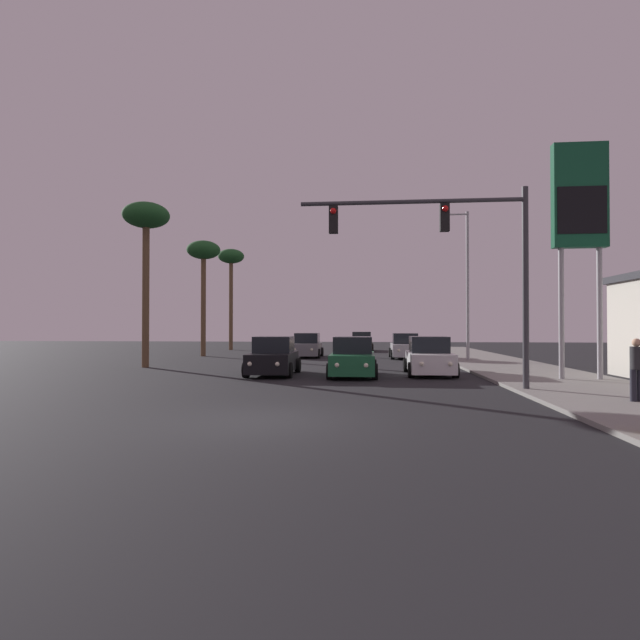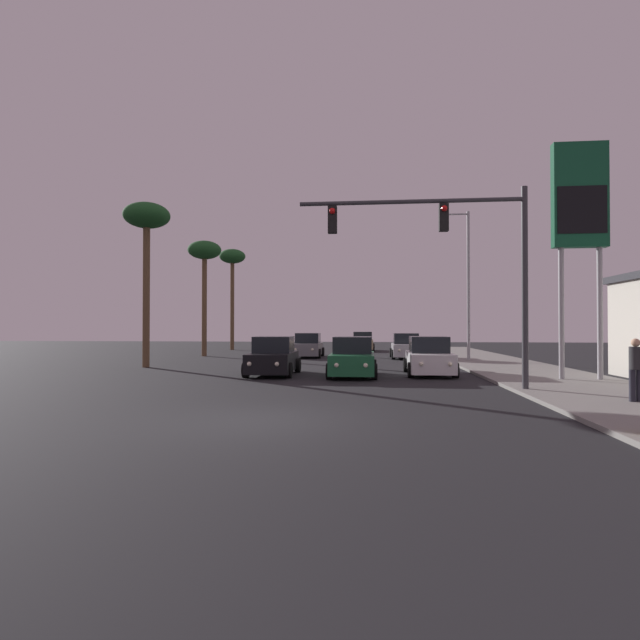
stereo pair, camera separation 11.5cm
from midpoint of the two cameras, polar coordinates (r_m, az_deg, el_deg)
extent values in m
plane|color=black|center=(11.40, -6.71, -11.38)|extent=(120.00, 120.00, 0.00)
cube|color=gray|center=(22.25, 24.22, -5.99)|extent=(5.00, 60.00, 0.12)
cube|color=silver|center=(22.40, 12.23, -4.67)|extent=(1.88, 4.23, 0.80)
cube|color=black|center=(22.52, 12.18, -2.74)|extent=(1.64, 2.03, 0.70)
cylinder|color=black|center=(21.04, 10.22, -5.64)|extent=(0.24, 0.64, 0.64)
cylinder|color=black|center=(21.27, 15.08, -5.57)|extent=(0.24, 0.64, 0.64)
cylinder|color=black|center=(23.63, 9.67, -5.11)|extent=(0.24, 0.64, 0.64)
cylinder|color=black|center=(23.83, 14.01, -5.06)|extent=(0.24, 0.64, 0.64)
sphere|color=#F2EACC|center=(20.24, 11.38, -4.94)|extent=(0.18, 0.18, 0.18)
sphere|color=#F2EACC|center=(20.38, 14.51, -4.90)|extent=(0.18, 0.18, 0.18)
cube|color=#B7B7BC|center=(33.99, 9.60, -3.36)|extent=(1.86, 4.22, 0.80)
cube|color=black|center=(34.12, 9.58, -2.09)|extent=(1.63, 2.02, 0.70)
cylinder|color=black|center=(32.65, 8.20, -3.92)|extent=(0.24, 0.64, 0.64)
cylinder|color=black|center=(32.79, 11.35, -3.90)|extent=(0.24, 0.64, 0.64)
cylinder|color=black|center=(35.25, 7.98, -3.70)|extent=(0.24, 0.64, 0.64)
cylinder|color=black|center=(35.38, 10.90, -3.68)|extent=(0.24, 0.64, 0.64)
sphere|color=#F2EACC|center=(31.84, 8.88, -3.44)|extent=(0.18, 0.18, 0.18)
sphere|color=#F2EACC|center=(31.93, 10.89, -3.43)|extent=(0.18, 0.18, 0.18)
cube|color=black|center=(22.00, -5.50, -4.76)|extent=(1.95, 4.26, 0.80)
cube|color=black|center=(22.11, -5.42, -2.79)|extent=(1.67, 2.06, 0.70)
cylinder|color=black|center=(20.94, -8.60, -5.66)|extent=(0.24, 0.64, 0.64)
cylinder|color=black|center=(20.59, -3.71, -5.75)|extent=(0.24, 0.64, 0.64)
cylinder|color=black|center=(23.47, -7.07, -5.14)|extent=(0.24, 0.64, 0.64)
cylinder|color=black|center=(23.15, -2.70, -5.21)|extent=(0.24, 0.64, 0.64)
sphere|color=#F2EACC|center=(20.05, -8.21, -4.99)|extent=(0.18, 0.18, 0.18)
sphere|color=#F2EACC|center=(19.82, -5.06, -5.05)|extent=(0.18, 0.18, 0.18)
cube|color=#195933|center=(21.32, 3.63, -4.88)|extent=(1.81, 4.21, 0.80)
cube|color=black|center=(21.42, 3.64, -2.86)|extent=(1.61, 2.01, 0.70)
cylinder|color=black|center=(20.09, 0.94, -5.88)|extent=(0.24, 0.64, 0.64)
cylinder|color=black|center=(20.03, 6.11, -5.89)|extent=(0.24, 0.64, 0.64)
cylinder|color=black|center=(22.67, 1.45, -5.30)|extent=(0.24, 0.64, 0.64)
cylinder|color=black|center=(22.63, 6.02, -5.31)|extent=(0.24, 0.64, 0.64)
sphere|color=#F2EACC|center=(19.22, 1.78, -5.18)|extent=(0.18, 0.18, 0.18)
sphere|color=#F2EACC|center=(19.19, 5.12, -5.18)|extent=(0.18, 0.18, 0.18)
cube|color=tan|center=(44.29, 4.71, -2.78)|extent=(1.81, 4.21, 0.80)
cube|color=black|center=(44.42, 4.71, -1.80)|extent=(1.61, 2.01, 0.70)
cylinder|color=black|center=(43.02, 3.49, -3.18)|extent=(0.24, 0.64, 0.64)
cylinder|color=black|center=(43.00, 5.89, -3.18)|extent=(0.24, 0.64, 0.64)
cylinder|color=black|center=(45.62, 3.60, -3.05)|extent=(0.24, 0.64, 0.64)
cylinder|color=black|center=(45.60, 5.86, -3.05)|extent=(0.24, 0.64, 0.64)
sphere|color=#F2EACC|center=(42.18, 3.92, -2.81)|extent=(0.18, 0.18, 0.18)
sphere|color=#F2EACC|center=(42.17, 5.44, -2.81)|extent=(0.18, 0.18, 0.18)
cube|color=slate|center=(34.69, -1.59, -3.32)|extent=(1.86, 4.22, 0.80)
cube|color=black|center=(34.81, -1.56, -2.08)|extent=(1.63, 2.02, 0.70)
cylinder|color=black|center=(33.53, -3.38, -3.85)|extent=(0.24, 0.64, 0.64)
cylinder|color=black|center=(33.31, -0.32, -3.87)|extent=(0.24, 0.64, 0.64)
cylinder|color=black|center=(36.11, -2.76, -3.63)|extent=(0.24, 0.64, 0.64)
cylinder|color=black|center=(35.90, 0.09, -3.65)|extent=(0.24, 0.64, 0.64)
sphere|color=#F2EACC|center=(32.66, -3.01, -3.39)|extent=(0.18, 0.18, 0.18)
sphere|color=#F2EACC|center=(32.52, -1.06, -3.40)|extent=(0.18, 0.18, 0.18)
cylinder|color=#38383D|center=(17.34, 22.26, 3.47)|extent=(0.20, 0.20, 6.50)
cylinder|color=#38383D|center=(17.11, 10.14, 13.16)|extent=(7.28, 0.14, 0.14)
cube|color=black|center=(17.11, 13.86, 11.28)|extent=(0.30, 0.24, 0.90)
sphere|color=red|center=(17.03, 13.93, 12.27)|extent=(0.20, 0.20, 0.20)
cube|color=black|center=(16.96, 1.35, 11.36)|extent=(0.30, 0.24, 0.90)
sphere|color=red|center=(16.88, 1.32, 12.36)|extent=(0.20, 0.20, 0.20)
cylinder|color=#99999E|center=(31.59, 16.42, 3.80)|extent=(0.18, 0.18, 9.00)
cylinder|color=#99999E|center=(32.11, 15.14, 11.58)|extent=(1.40, 0.10, 0.10)
ellipsoid|color=silver|center=(31.99, 13.88, 11.53)|extent=(0.50, 0.24, 0.20)
cylinder|color=#99999E|center=(21.11, 25.73, 0.70)|extent=(0.20, 0.20, 5.00)
cylinder|color=#99999E|center=(21.64, 29.20, 0.68)|extent=(0.20, 0.20, 5.00)
cube|color=#0F4C2D|center=(21.95, 27.41, 12.52)|extent=(2.00, 0.40, 4.00)
cube|color=black|center=(21.63, 27.63, 11.09)|extent=(1.80, 0.03, 1.80)
cylinder|color=#23232D|center=(15.69, 32.00, -6.35)|extent=(0.16, 0.16, 0.85)
cylinder|color=#23232D|center=(15.77, 32.59, -6.31)|extent=(0.16, 0.16, 0.85)
cylinder|color=#262628|center=(15.68, 32.28, -3.69)|extent=(0.32, 0.32, 0.60)
sphere|color=tan|center=(15.66, 32.27, -2.19)|extent=(0.22, 0.22, 0.22)
cylinder|color=brown|center=(27.53, -19.41, 2.64)|extent=(0.36, 0.36, 7.46)
ellipsoid|color=#1E5123|center=(28.10, -19.37, 11.24)|extent=(2.40, 2.40, 1.32)
cylinder|color=brown|center=(36.92, -13.28, 1.54)|extent=(0.36, 0.36, 7.19)
ellipsoid|color=#1E5123|center=(37.31, -13.25, 7.80)|extent=(2.40, 2.40, 1.32)
cylinder|color=brown|center=(46.71, -10.21, 1.63)|extent=(0.36, 0.36, 8.17)
ellipsoid|color=#1E5123|center=(47.12, -10.20, 7.19)|extent=(2.40, 2.40, 1.32)
camera|label=1|loc=(0.06, -90.14, 0.00)|focal=28.00mm
camera|label=2|loc=(0.06, 89.86, 0.00)|focal=28.00mm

